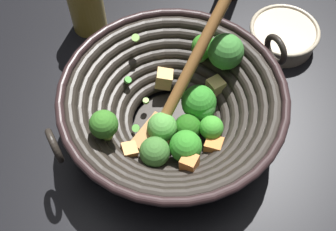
% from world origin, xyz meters
% --- Properties ---
extents(ground_plane, '(4.00, 4.00, 0.00)m').
position_xyz_m(ground_plane, '(0.00, 0.00, 0.00)').
color(ground_plane, black).
extents(wok, '(0.40, 0.36, 0.24)m').
position_xyz_m(wok, '(0.00, -0.00, 0.07)').
color(wok, black).
rests_on(wok, ground).
extents(prep_bowl, '(0.13, 0.13, 0.04)m').
position_xyz_m(prep_bowl, '(0.27, -0.10, 0.02)').
color(prep_bowl, tan).
rests_on(prep_bowl, ground).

